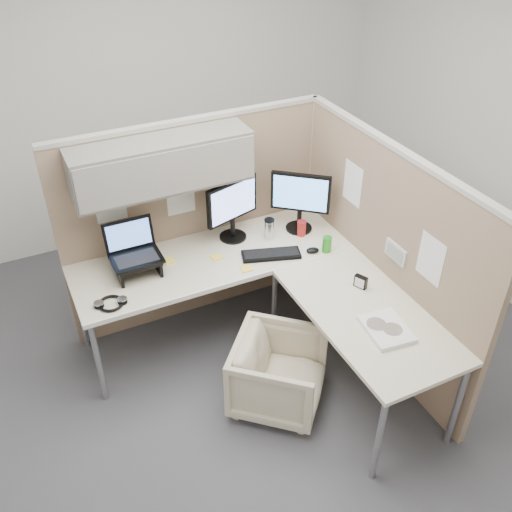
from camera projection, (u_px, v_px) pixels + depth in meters
name	position (u px, v px, depth m)	size (l,w,h in m)	color
ground	(259.00, 373.00, 4.13)	(4.50, 4.50, 0.00)	#424248
partition_back	(180.00, 196.00, 4.03)	(2.00, 0.36, 1.63)	#977B63
partition_right	(380.00, 255.00, 3.93)	(0.07, 2.03, 1.63)	#977B63
desk	(267.00, 284.00, 3.87)	(2.00, 1.98, 0.73)	beige
office_chair	(279.00, 370.00, 3.76)	(0.57, 0.53, 0.58)	beige
monitor_left	(232.00, 206.00, 4.10)	(0.43, 0.20, 0.47)	black
monitor_right	(300.00, 197.00, 4.20)	(0.36, 0.31, 0.47)	black
laptop_station	(135.00, 256.00, 3.84)	(0.34, 0.29, 0.35)	black
keyboard	(271.00, 255.00, 4.06)	(0.42, 0.14, 0.02)	black
mouse	(313.00, 250.00, 4.10)	(0.09, 0.06, 0.03)	black
travel_mug	(269.00, 229.00, 4.21)	(0.08, 0.08, 0.16)	silver
soda_can_green	(327.00, 244.00, 4.08)	(0.07, 0.07, 0.12)	#268C1E
soda_can_silver	(301.00, 228.00, 4.26)	(0.07, 0.07, 0.12)	#B21E1E
sticky_note_d	(217.00, 257.00, 4.05)	(0.08, 0.08, 0.01)	yellow
sticky_note_c	(169.00, 261.00, 4.01)	(0.08, 0.08, 0.01)	yellow
sticky_note_b	(246.00, 269.00, 3.94)	(0.08, 0.08, 0.01)	yellow
headphones	(111.00, 303.00, 3.62)	(0.21, 0.19, 0.03)	black
paper_stack	(386.00, 329.00, 3.42)	(0.28, 0.34, 0.03)	white
desk_clock	(361.00, 282.00, 3.75)	(0.07, 0.09, 0.09)	black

